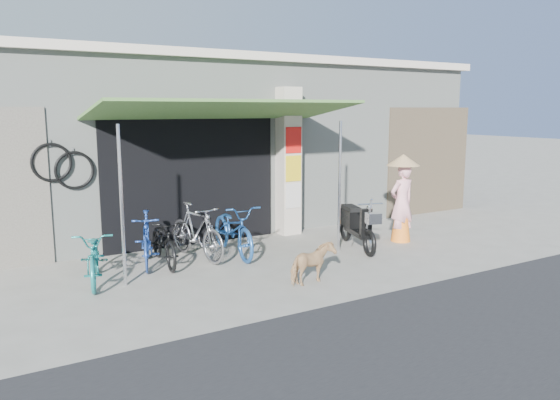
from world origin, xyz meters
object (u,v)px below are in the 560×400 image
bike_black (164,241)px  nun (402,198)px  bike_teal (95,256)px  bike_blue (147,239)px  bike_navy (234,229)px  bike_silver (196,231)px  street_dog (312,264)px  moped (356,225)px

bike_black → nun: size_ratio=0.88×
bike_teal → bike_blue: size_ratio=1.06×
bike_teal → bike_navy: 2.49m
bike_silver → street_dog: size_ratio=2.23×
bike_silver → bike_teal: bearing=-175.8°
moped → nun: (1.09, -0.03, 0.42)m
street_dog → bike_blue: bearing=29.6°
bike_silver → moped: size_ratio=0.99×
bike_blue → nun: (4.80, -0.87, 0.40)m
bike_teal → bike_blue: (0.94, 0.50, 0.03)m
bike_silver → nun: bearing=-22.9°
bike_silver → bike_black: bearing=175.7°
bike_teal → street_dog: bearing=-17.5°
bike_blue → bike_navy: bearing=13.6°
bike_black → bike_navy: 1.26m
bike_blue → moped: (3.71, -0.84, -0.01)m
bike_teal → nun: bearing=10.2°
bike_black → moped: 3.52m
street_dog → moped: moped is taller
street_dog → bike_navy: bearing=-2.2°
bike_black → bike_navy: (1.26, -0.04, 0.07)m
bike_black → moped: moped is taller
bike_blue → bike_black: 0.28m
bike_silver → street_dog: (0.95, -2.17, -0.18)m
moped → street_dog: bearing=-127.6°
bike_silver → street_dog: 2.37m
bike_silver → bike_blue: bearing=168.2°
bike_black → bike_navy: size_ratio=0.85×
bike_silver → nun: size_ratio=0.94×
bike_black → bike_navy: bike_navy is taller
bike_silver → nun: 4.04m
bike_blue → street_dog: 2.84m
bike_teal → bike_navy: size_ratio=0.88×
bike_teal → street_dog: (2.75, -1.69, -0.11)m
bike_teal → bike_black: bike_teal is taller
bike_blue → street_dog: size_ratio=2.05×
bike_silver → moped: bearing=-26.8°
bike_navy → nun: (3.27, -0.75, 0.38)m
bike_teal → street_dog: size_ratio=2.17×
street_dog → nun: nun is taller
bike_teal → nun: (5.73, -0.38, 0.44)m
bike_navy → bike_black: bearing=-177.0°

